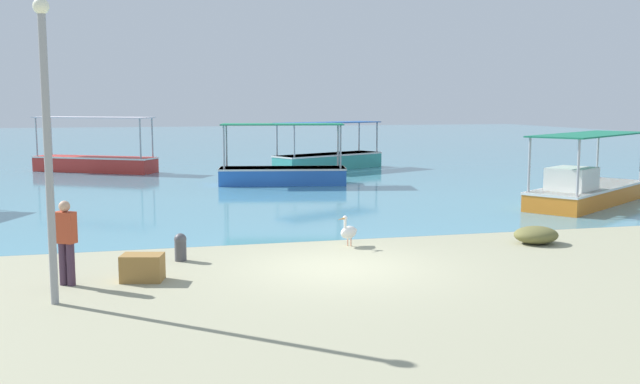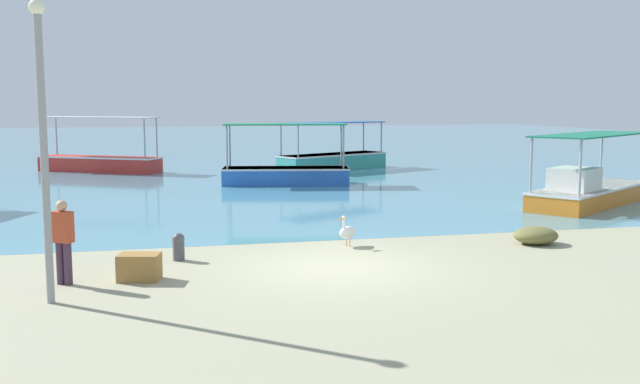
# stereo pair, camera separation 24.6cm
# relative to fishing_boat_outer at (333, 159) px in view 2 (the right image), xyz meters

# --- Properties ---
(ground) EXTENTS (120.00, 120.00, 0.00)m
(ground) POSITION_rel_fishing_boat_outer_xyz_m (-5.59, -22.38, -0.57)
(ground) COLOR #9F9C7D
(harbor_water) EXTENTS (110.00, 90.00, 0.00)m
(harbor_water) POSITION_rel_fishing_boat_outer_xyz_m (-5.59, 25.62, -0.57)
(harbor_water) COLOR #5194AA
(harbor_water) RESTS_ON ground
(fishing_boat_outer) EXTENTS (6.53, 4.45, 2.54)m
(fishing_boat_outer) POSITION_rel_fishing_boat_outer_xyz_m (0.00, 0.00, 0.00)
(fishing_boat_outer) COLOR teal
(fishing_boat_outer) RESTS_ON harbor_water
(fishing_boat_center) EXTENTS (5.76, 2.73, 2.66)m
(fishing_boat_center) POSITION_rel_fishing_boat_outer_xyz_m (-3.77, -6.45, -0.02)
(fishing_boat_center) COLOR blue
(fishing_boat_center) RESTS_ON harbor_water
(fishing_boat_near_left) EXTENTS (6.46, 4.59, 2.84)m
(fishing_boat_near_left) POSITION_rel_fishing_boat_outer_xyz_m (-12.17, 1.45, 0.01)
(fishing_boat_near_left) COLOR red
(fishing_boat_near_left) RESTS_ON harbor_water
(fishing_boat_far_right) EXTENTS (6.49, 5.30, 2.50)m
(fishing_boat_far_right) POSITION_rel_fishing_boat_outer_xyz_m (5.40, -15.20, 0.01)
(fishing_boat_far_right) COLOR orange
(fishing_boat_far_right) RESTS_ON harbor_water
(pelican) EXTENTS (0.69, 0.60, 0.80)m
(pelican) POSITION_rel_fishing_boat_outer_xyz_m (-4.74, -20.21, -0.19)
(pelican) COLOR #E0997A
(pelican) RESTS_ON ground
(lamp_post) EXTENTS (0.28, 0.28, 5.36)m
(lamp_post) POSITION_rel_fishing_boat_outer_xyz_m (-11.30, -23.89, 2.47)
(lamp_post) COLOR gray
(lamp_post) RESTS_ON ground
(mooring_bollard) EXTENTS (0.28, 0.28, 0.64)m
(mooring_bollard) POSITION_rel_fishing_boat_outer_xyz_m (-8.93, -20.88, -0.23)
(mooring_bollard) COLOR #47474C
(mooring_bollard) RESTS_ON ground
(fisherman_standing) EXTENTS (0.46, 0.40, 1.69)m
(fisherman_standing) POSITION_rel_fishing_boat_outer_xyz_m (-11.21, -22.56, 0.34)
(fisherman_standing) COLOR #412C3F
(fisherman_standing) RESTS_ON ground
(net_pile) EXTENTS (1.15, 0.98, 0.45)m
(net_pile) POSITION_rel_fishing_boat_outer_xyz_m (0.02, -21.03, -0.35)
(net_pile) COLOR brown
(net_pile) RESTS_ON ground
(cargo_crate) EXTENTS (0.93, 0.72, 0.55)m
(cargo_crate) POSITION_rel_fishing_boat_outer_xyz_m (-9.77, -22.57, -0.30)
(cargo_crate) COLOR olive
(cargo_crate) RESTS_ON ground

